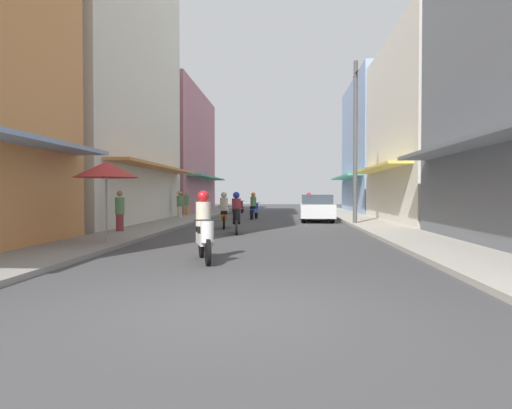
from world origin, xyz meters
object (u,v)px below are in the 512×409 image
(motorbike_red, at_px, (309,206))
(pedestrian_foreground, at_px, (180,203))
(motorbike_white, at_px, (204,230))
(motorbike_orange, at_px, (224,212))
(motorbike_blue, at_px, (254,207))
(utility_pole, at_px, (355,142))
(parked_car, at_px, (317,208))
(motorbike_maroon, at_px, (239,207))
(vendor_umbrella, at_px, (106,170))
(pedestrian_crossing, at_px, (120,213))
(motorbike_black, at_px, (236,215))
(pedestrian_midway, at_px, (187,204))

(motorbike_red, bearing_deg, pedestrian_foreground, -161.60)
(motorbike_white, height_order, motorbike_orange, same)
(motorbike_blue, bearing_deg, utility_pole, -43.73)
(motorbike_white, height_order, motorbike_blue, same)
(motorbike_white, xyz_separation_m, parked_car, (3.51, 14.59, 0.04))
(motorbike_maroon, relative_size, pedestrian_foreground, 1.02)
(motorbike_white, xyz_separation_m, vendor_umbrella, (-3.27, 2.57, 1.48))
(pedestrian_foreground, bearing_deg, motorbike_maroon, 71.07)
(motorbike_orange, height_order, motorbike_red, same)
(motorbike_orange, xyz_separation_m, pedestrian_crossing, (-3.47, -3.07, 0.11))
(motorbike_black, relative_size, pedestrian_midway, 1.09)
(vendor_umbrella, distance_m, utility_pole, 12.46)
(pedestrian_midway, bearing_deg, motorbike_red, 2.23)
(motorbike_blue, height_order, pedestrian_foreground, pedestrian_foreground)
(motorbike_white, relative_size, vendor_umbrella, 0.73)
(motorbike_maroon, relative_size, vendor_umbrella, 0.72)
(motorbike_white, bearing_deg, utility_pole, 66.28)
(pedestrian_foreground, relative_size, pedestrian_midway, 1.02)
(parked_car, height_order, pedestrian_midway, pedestrian_midway)
(motorbike_red, bearing_deg, motorbike_white, -99.95)
(motorbike_orange, bearing_deg, motorbike_blue, 83.43)
(vendor_umbrella, bearing_deg, pedestrian_midway, 94.24)
(motorbike_orange, relative_size, vendor_umbrella, 0.75)
(pedestrian_midway, bearing_deg, pedestrian_crossing, -89.29)
(vendor_umbrella, bearing_deg, motorbike_maroon, 85.84)
(motorbike_maroon, bearing_deg, motorbike_orange, -86.60)
(pedestrian_midway, relative_size, pedestrian_crossing, 1.02)
(motorbike_orange, bearing_deg, motorbike_white, -84.94)
(motorbike_maroon, distance_m, pedestrian_midway, 6.21)
(motorbike_blue, xyz_separation_m, parked_car, (3.53, -1.94, 0.04))
(pedestrian_midway, height_order, utility_pole, utility_pole)
(parked_car, bearing_deg, pedestrian_foreground, 168.05)
(utility_pole, bearing_deg, pedestrian_foreground, 153.98)
(motorbike_blue, bearing_deg, pedestrian_crossing, -112.84)
(motorbike_white, distance_m, parked_car, 15.01)
(motorbike_orange, bearing_deg, motorbike_red, 66.22)
(parked_car, bearing_deg, utility_pole, -61.63)
(motorbike_maroon, relative_size, motorbike_black, 0.96)
(motorbike_white, xyz_separation_m, utility_pole, (5.11, 11.63, 3.24))
(motorbike_white, relative_size, pedestrian_foreground, 1.04)
(motorbike_blue, relative_size, motorbike_black, 1.00)
(motorbike_red, distance_m, vendor_umbrella, 17.59)
(motorbike_black, relative_size, vendor_umbrella, 0.75)
(pedestrian_crossing, relative_size, vendor_umbrella, 0.67)
(motorbike_blue, distance_m, pedestrian_midway, 4.86)
(motorbike_blue, xyz_separation_m, pedestrian_foreground, (-4.37, -0.27, 0.25))
(motorbike_maroon, xyz_separation_m, pedestrian_foreground, (-2.68, -7.81, 0.45))
(motorbike_maroon, bearing_deg, vendor_umbrella, -94.16)
(pedestrian_crossing, bearing_deg, pedestrian_foreground, 90.49)
(motorbike_black, bearing_deg, pedestrian_crossing, -172.30)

